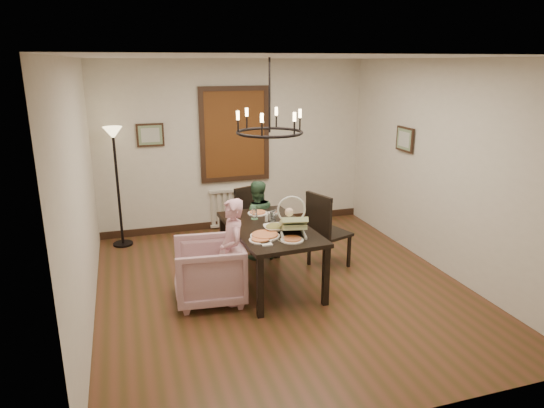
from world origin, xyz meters
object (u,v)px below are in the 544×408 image
dining_table (270,233)px  chair_right (330,229)px  armchair (209,271)px  floor_lamp (118,189)px  elderly_woman (233,261)px  chair_far (254,220)px  baby_bouncer (293,222)px  drinking_glass (272,216)px  seated_man (256,226)px

dining_table → chair_right: 1.01m
armchair → floor_lamp: 2.47m
chair_right → elderly_woman: (-1.51, -0.64, -0.02)m
chair_far → baby_bouncer: baby_bouncer is taller
chair_right → floor_lamp: 3.25m
dining_table → floor_lamp: floor_lamp is taller
elderly_woman → floor_lamp: 2.67m
chair_right → elderly_woman: chair_right is taller
armchair → drinking_glass: drinking_glass is taller
chair_right → elderly_woman: bearing=93.1°
armchair → seated_man: seated_man is taller
armchair → baby_bouncer: 1.15m
armchair → baby_bouncer: size_ratio=1.67×
floor_lamp → drinking_glass: bearing=-44.1°
baby_bouncer → floor_lamp: (-1.96, 2.36, -0.04)m
seated_man → baby_bouncer: (0.10, -1.24, 0.46)m
baby_bouncer → floor_lamp: bearing=141.7°
seated_man → drinking_glass: seated_man is taller
seated_man → chair_far: bearing=-92.9°
elderly_woman → baby_bouncer: bearing=88.8°
chair_right → armchair: (-1.77, -0.50, -0.17)m
drinking_glass → armchair: bearing=-156.7°
chair_right → elderly_woman: 1.64m
dining_table → drinking_glass: drinking_glass is taller
chair_far → floor_lamp: floor_lamp is taller
armchair → seated_man: (0.89, 1.10, 0.10)m
dining_table → baby_bouncer: bearing=-67.6°
floor_lamp → dining_table: bearing=-48.2°
baby_bouncer → drinking_glass: (-0.08, 0.54, -0.09)m
chair_right → baby_bouncer: (-0.78, -0.65, 0.39)m
elderly_woman → seated_man: size_ratio=1.10×
chair_right → armchair: chair_right is taller
drinking_glass → floor_lamp: floor_lamp is taller
baby_bouncer → floor_lamp: floor_lamp is taller
dining_table → elderly_woman: (-0.56, -0.35, -0.16)m
dining_table → chair_far: size_ratio=1.76×
seated_man → drinking_glass: bearing=97.4°
dining_table → elderly_woman: 0.68m
chair_right → seated_man: (-0.88, 0.59, -0.07)m
elderly_woman → baby_bouncer: baby_bouncer is taller
dining_table → elderly_woman: elderly_woman is taller
armchair → drinking_glass: 1.10m
baby_bouncer → drinking_glass: bearing=110.7°
armchair → baby_bouncer: baby_bouncer is taller
dining_table → drinking_glass: size_ratio=12.55×
chair_far → seated_man: chair_far is taller
dining_table → elderly_woman: bearing=-151.8°
chair_far → drinking_glass: (-0.02, -0.95, 0.36)m
seated_man → armchair: bearing=56.8°
dining_table → floor_lamp: (-1.79, 2.00, 0.21)m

